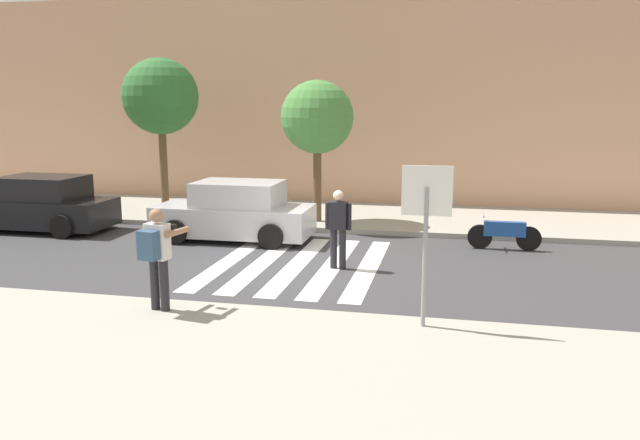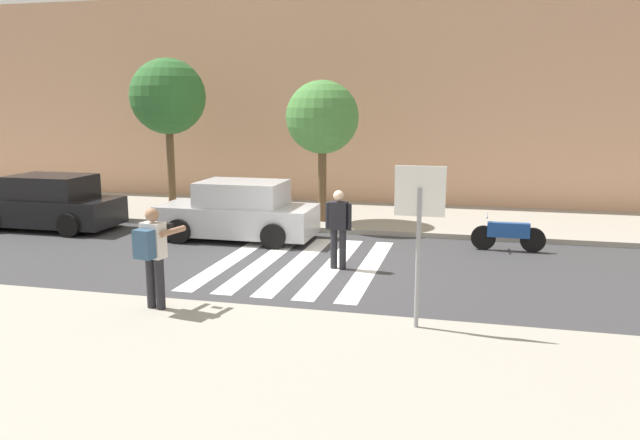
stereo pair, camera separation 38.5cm
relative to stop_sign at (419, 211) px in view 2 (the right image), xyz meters
The scene contains 17 objects.
ground_plane 5.06m from the stop_sign, 129.63° to the left, with size 120.00×120.00×0.00m, color #38383A.
sidewalk_near 4.39m from the stop_sign, 138.77° to the right, with size 60.00×6.00×0.14m, color #9E998C.
sidewalk_far 10.22m from the stop_sign, 107.23° to the left, with size 60.00×4.80×0.14m, color #9E998C.
building_facade_far 14.40m from the stop_sign, 102.00° to the left, with size 56.00×4.00×7.27m, color tan.
crosswalk_stripe_0 6.26m from the stop_sign, 140.35° to the left, with size 0.44×5.20×0.01m, color silver.
crosswalk_stripe_1 5.70m from the stop_sign, 134.87° to the left, with size 0.44×5.20×0.01m, color silver.
crosswalk_stripe_2 5.20m from the stop_sign, 128.12° to the left, with size 0.44×5.20×0.01m, color silver.
crosswalk_stripe_3 4.79m from the stop_sign, 119.84° to the left, with size 0.44×5.20×0.01m, color silver.
crosswalk_stripe_4 4.49m from the stop_sign, 109.93° to the left, with size 0.44×5.20×0.01m, color silver.
stop_sign is the anchor object (origin of this frame).
photographer_with_backpack 4.44m from the stop_sign, behind, with size 0.68×0.91×1.72m.
pedestrian_crossing 4.23m from the stop_sign, 119.33° to the left, with size 0.58×0.25×1.72m.
parked_car_black 12.52m from the stop_sign, 151.77° to the left, with size 4.10×1.92×1.55m.
parked_car_silver 7.95m from the stop_sign, 131.41° to the left, with size 4.10×1.92×1.55m.
motorcycle 6.60m from the stop_sign, 75.01° to the left, with size 1.76×0.60×0.87m.
street_tree_west 12.40m from the stop_sign, 134.39° to the left, with size 2.35×2.35×4.80m.
street_tree_center 8.99m from the stop_sign, 113.04° to the left, with size 2.09×2.09×4.07m.
Camera 2 is at (3.73, -12.91, 3.58)m, focal length 35.00 mm.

